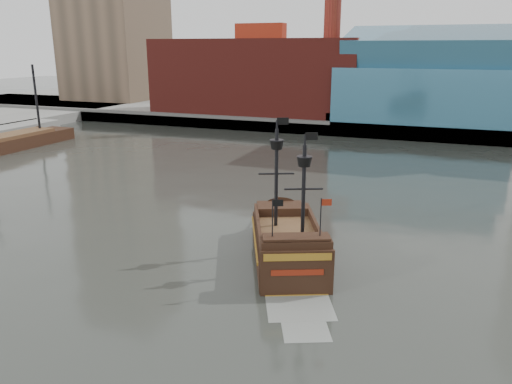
% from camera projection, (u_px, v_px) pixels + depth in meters
% --- Properties ---
extents(ground, '(400.00, 400.00, 0.00)m').
position_uv_depth(ground, '(190.00, 292.00, 32.55)').
color(ground, '#252823').
rests_on(ground, ground).
extents(promenade_far, '(220.00, 60.00, 2.00)m').
position_uv_depth(promenade_far, '(380.00, 112.00, 114.75)').
color(promenade_far, slate).
rests_on(promenade_far, ground).
extents(seawall, '(220.00, 1.00, 2.60)m').
position_uv_depth(seawall, '(358.00, 130.00, 88.22)').
color(seawall, '#4C4C49').
rests_on(seawall, ground).
extents(skyline, '(149.00, 45.00, 62.00)m').
position_uv_depth(skyline, '(410.00, 0.00, 99.72)').
color(skyline, brown).
rests_on(skyline, promenade_far).
extents(pirate_ship, '(10.07, 15.53, 11.23)m').
position_uv_depth(pirate_ship, '(288.00, 247.00, 37.33)').
color(pirate_ship, black).
rests_on(pirate_ship, ground).
extents(docked_vessel, '(4.97, 21.31, 14.46)m').
position_uv_depth(docked_vessel, '(16.00, 143.00, 78.61)').
color(docked_vessel, black).
rests_on(docked_vessel, ground).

